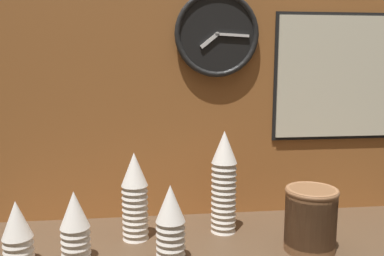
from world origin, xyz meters
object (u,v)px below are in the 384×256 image
Objects in this scene: cup_stack_center at (171,223)px; cup_stack_left at (75,226)px; cup_stack_far_left at (17,233)px; cup_stack_center_right at (224,182)px; cup_stack_center_left at (135,196)px; bowl_stack_right at (311,218)px; wall_clock at (217,34)px; menu_board at (338,77)px.

cup_stack_left is (-27.47, 3.51, -1.00)cm from cup_stack_center.
cup_stack_center_right is (62.58, 15.77, 8.00)cm from cup_stack_far_left.
cup_stack_far_left is 0.65× the size of cup_stack_center_left.
cup_stack_center is (43.39, -2.89, 2.00)cm from cup_stack_far_left.
cup_stack_far_left is 0.96× the size of bowl_stack_right.
cup_stack_far_left is at bearing -177.78° from cup_stack_left.
wall_clock is at bearing 32.95° from cup_stack_left.
wall_clock is at bearing 30.52° from cup_stack_center_left.
cup_stack_center_right is (29.70, 2.43, 3.00)cm from cup_stack_center_left.
cup_stack_center_left is 62.59cm from wall_clock.
cup_stack_left is 0.69× the size of wall_clock.
wall_clock reaches higher than bowl_stack_right.
cup_stack_center_left is 86.34cm from menu_board.
cup_stack_left is 49.55cm from cup_stack_center_right.
cup_stack_far_left is 0.83× the size of cup_stack_center.
wall_clock reaches higher than cup_stack_center_right.
cup_stack_center is 1.10× the size of cup_stack_left.
wall_clock is (-24.00, 31.62, 56.63)cm from bowl_stack_right.
cup_stack_left is 0.42× the size of menu_board.
cup_stack_far_left is 0.90× the size of cup_stack_left.
bowl_stack_right is at bearing -124.50° from menu_board.
cup_stack_center_left is at bearing 165.05° from bowl_stack_right.
cup_stack_center_right is at bearing 44.20° from cup_stack_center.
bowl_stack_right reaches higher than cup_stack_far_left.
menu_board is at bearing 55.50° from bowl_stack_right.
bowl_stack_right is (42.93, 1.96, -1.20)cm from cup_stack_center.
bowl_stack_right is 69.16cm from wall_clock.
cup_stack_center is 0.79× the size of cup_stack_center_left.
wall_clock is at bearing 26.22° from cup_stack_far_left.
cup_stack_left is 21.57cm from cup_stack_center_left.
cup_stack_center_right reaches higher than cup_stack_center_left.
bowl_stack_right is 57.14cm from menu_board.
cup_stack_left is at bearing -162.01° from cup_stack_center_right.
menu_board is at bearing 27.84° from cup_stack_center.
cup_stack_center is at bearing -177.38° from bowl_stack_right.
cup_stack_center is at bearing -3.81° from cup_stack_far_left.
wall_clock is (18.93, 33.59, 55.44)cm from cup_stack_center.
cup_stack_center_right is (46.66, 15.15, 7.00)cm from cup_stack_left.
wall_clock is (46.40, 30.08, 56.44)cm from cup_stack_left.
wall_clock is at bearing 91.00° from cup_stack_center_right.
cup_stack_center is 27.71cm from cup_stack_left.
cup_stack_center_left is 29.95cm from cup_stack_center_right.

